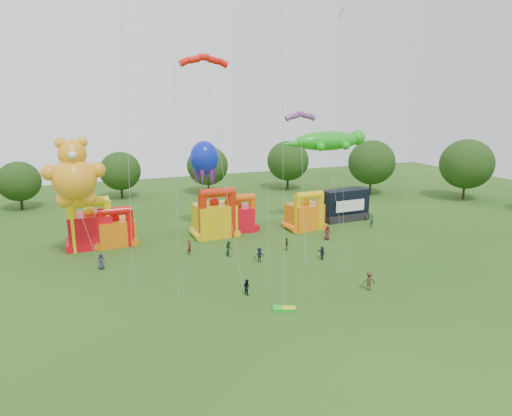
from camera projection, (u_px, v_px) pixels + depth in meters
name	position (u px, v px, depth m)	size (l,w,h in m)	color
ground	(309.00, 327.00, 38.26)	(160.00, 160.00, 0.00)	#224814
tree_ring	(294.00, 256.00, 36.92)	(126.78, 128.91, 12.07)	#352314
bouncy_castle_0	(91.00, 228.00, 58.56)	(5.44, 4.38, 6.85)	red
bouncy_castle_1	(115.00, 230.00, 59.48)	(5.10, 4.31, 5.35)	orange
bouncy_castle_2	(215.00, 218.00, 63.31)	(5.55, 4.52, 7.05)	#E3AF0B
bouncy_castle_3	(238.00, 216.00, 66.12)	(5.49, 4.82, 5.61)	red
bouncy_castle_4	(305.00, 214.00, 66.94)	(5.24, 4.44, 5.84)	orange
stage_trailer	(345.00, 205.00, 71.90)	(7.64, 3.14, 4.93)	black
teddy_bear_kite	(77.00, 189.00, 52.42)	(7.00, 6.35, 14.62)	orange
gecko_kite	(329.00, 156.00, 69.32)	(14.51, 8.48, 14.11)	green
octopus_kite	(208.00, 175.00, 64.99)	(4.15, 11.11, 13.00)	#0B20B0
parafoil_kites	(232.00, 165.00, 50.56)	(24.98, 11.60, 31.49)	red
diamond_kites	(264.00, 127.00, 45.74)	(21.04, 11.81, 36.56)	red
folded_kite_bundle	(284.00, 308.00, 41.42)	(2.23, 1.74, 0.31)	green
spectator_0	(101.00, 261.00, 51.20)	(0.90, 0.59, 1.85)	#292A45
spectator_1	(189.00, 247.00, 56.08)	(0.66, 0.44, 1.82)	#4F2216
spectator_2	(229.00, 248.00, 55.57)	(0.92, 0.71, 1.89)	#1C462D
spectator_3	(259.00, 255.00, 53.43)	(1.15, 0.66, 1.78)	black
spectator_4	(287.00, 244.00, 57.78)	(0.95, 0.39, 1.61)	#3F3419
spectator_5	(322.00, 253.00, 54.43)	(1.49, 0.47, 1.61)	#222036
spectator_6	(327.00, 233.00, 62.01)	(0.95, 0.62, 1.95)	#57181F
spectator_7	(372.00, 221.00, 68.08)	(0.71, 0.47, 1.95)	#1B452C
spectator_8	(247.00, 287.00, 44.56)	(0.77, 0.60, 1.59)	black
spectator_9	(369.00, 281.00, 45.54)	(1.28, 0.74, 1.98)	#41311A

